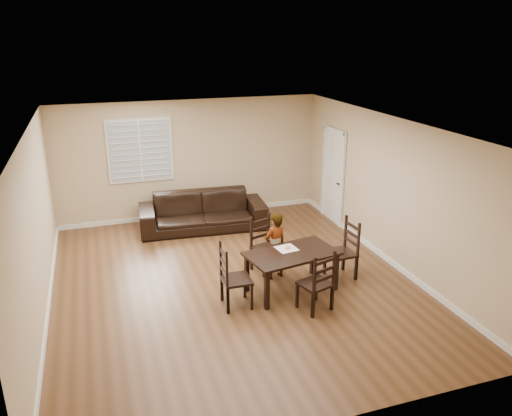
# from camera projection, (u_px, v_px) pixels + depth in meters

# --- Properties ---
(ground) EXTENTS (7.00, 7.00, 0.00)m
(ground) POSITION_uv_depth(u_px,v_px,m) (233.00, 282.00, 8.65)
(ground) COLOR brown
(ground) RESTS_ON ground
(room) EXTENTS (6.04, 7.04, 2.72)m
(room) POSITION_uv_depth(u_px,v_px,m) (231.00, 179.00, 8.21)
(room) COLOR tan
(room) RESTS_ON ground
(dining_table) EXTENTS (1.60, 1.08, 0.69)m
(dining_table) POSITION_uv_depth(u_px,v_px,m) (292.00, 257.00, 8.18)
(dining_table) COLOR black
(dining_table) RESTS_ON ground
(chair_near) EXTENTS (0.57, 0.55, 1.02)m
(chair_near) POSITION_uv_depth(u_px,v_px,m) (262.00, 245.00, 9.01)
(chair_near) COLOR black
(chair_near) RESTS_ON ground
(chair_far) EXTENTS (0.56, 0.54, 1.01)m
(chair_far) POSITION_uv_depth(u_px,v_px,m) (320.00, 286.00, 7.58)
(chair_far) COLOR black
(chair_far) RESTS_ON ground
(chair_left) EXTENTS (0.45, 0.48, 1.05)m
(chair_left) POSITION_uv_depth(u_px,v_px,m) (228.00, 279.00, 7.73)
(chair_left) COLOR black
(chair_left) RESTS_ON ground
(chair_right) EXTENTS (0.48, 0.51, 1.06)m
(chair_right) POSITION_uv_depth(u_px,v_px,m) (347.00, 251.00, 8.73)
(chair_right) COLOR black
(chair_right) RESTS_ON ground
(child) EXTENTS (0.50, 0.39, 1.20)m
(child) POSITION_uv_depth(u_px,v_px,m) (275.00, 246.00, 8.63)
(child) COLOR gray
(child) RESTS_ON ground
(napkin) EXTENTS (0.36, 0.36, 0.00)m
(napkin) POSITION_uv_depth(u_px,v_px,m) (287.00, 248.00, 8.29)
(napkin) COLOR beige
(napkin) RESTS_ON dining_table
(donut) EXTENTS (0.10, 0.10, 0.04)m
(donut) POSITION_uv_depth(u_px,v_px,m) (288.00, 247.00, 8.29)
(donut) COLOR #CD8B49
(donut) RESTS_ON napkin
(sofa) EXTENTS (2.78, 1.27, 0.79)m
(sofa) POSITION_uv_depth(u_px,v_px,m) (203.00, 211.00, 10.87)
(sofa) COLOR black
(sofa) RESTS_ON ground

